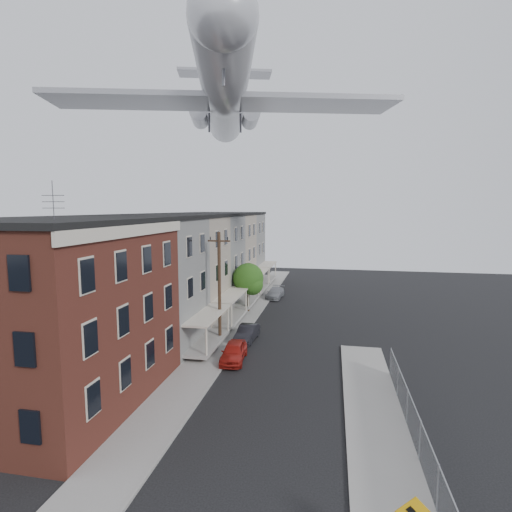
# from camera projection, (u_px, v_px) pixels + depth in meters

# --- Properties ---
(sidewalk_left) EXTENTS (3.00, 62.00, 0.12)m
(sidewalk_left) POSITION_uv_depth(u_px,v_px,m) (239.00, 322.00, 38.01)
(sidewalk_left) COLOR gray
(sidewalk_left) RESTS_ON ground
(sidewalk_right) EXTENTS (3.00, 26.00, 0.12)m
(sidewalk_right) POSITION_uv_depth(u_px,v_px,m) (380.00, 443.00, 18.39)
(sidewalk_right) COLOR gray
(sidewalk_right) RESTS_ON ground
(curb_left) EXTENTS (0.15, 62.00, 0.14)m
(curb_left) POSITION_uv_depth(u_px,v_px,m) (253.00, 323.00, 37.74)
(curb_left) COLOR gray
(curb_left) RESTS_ON ground
(curb_right) EXTENTS (0.15, 26.00, 0.14)m
(curb_right) POSITION_uv_depth(u_px,v_px,m) (348.00, 440.00, 18.66)
(curb_right) COLOR gray
(curb_right) RESTS_ON ground
(corner_building) EXTENTS (10.31, 12.30, 12.15)m
(corner_building) POSITION_uv_depth(u_px,v_px,m) (53.00, 312.00, 22.05)
(corner_building) COLOR #371A11
(corner_building) RESTS_ON ground
(row_house_a) EXTENTS (11.98, 7.00, 10.30)m
(row_house_a) POSITION_uv_depth(u_px,v_px,m) (136.00, 281.00, 31.31)
(row_house_a) COLOR #626260
(row_house_a) RESTS_ON ground
(row_house_b) EXTENTS (11.98, 7.00, 10.30)m
(row_house_b) POSITION_uv_depth(u_px,v_px,m) (171.00, 268.00, 38.13)
(row_house_b) COLOR #74685B
(row_house_b) RESTS_ON ground
(row_house_c) EXTENTS (11.98, 7.00, 10.30)m
(row_house_c) POSITION_uv_depth(u_px,v_px,m) (196.00, 259.00, 44.96)
(row_house_c) COLOR #626260
(row_house_c) RESTS_ON ground
(row_house_d) EXTENTS (11.98, 7.00, 10.30)m
(row_house_d) POSITION_uv_depth(u_px,v_px,m) (214.00, 253.00, 51.78)
(row_house_d) COLOR #74685B
(row_house_d) RESTS_ON ground
(row_house_e) EXTENTS (11.98, 7.00, 10.30)m
(row_house_e) POSITION_uv_depth(u_px,v_px,m) (228.00, 247.00, 58.61)
(row_house_e) COLOR #626260
(row_house_e) RESTS_ON ground
(chainlink_fence) EXTENTS (0.06, 18.06, 1.90)m
(chainlink_fence) POSITION_uv_depth(u_px,v_px,m) (420.00, 440.00, 17.02)
(chainlink_fence) COLOR gray
(chainlink_fence) RESTS_ON ground
(utility_pole) EXTENTS (1.80, 0.26, 9.00)m
(utility_pole) POSITION_uv_depth(u_px,v_px,m) (219.00, 286.00, 31.63)
(utility_pole) COLOR black
(utility_pole) RESTS_ON ground
(street_tree) EXTENTS (3.22, 3.20, 5.20)m
(street_tree) POSITION_uv_depth(u_px,v_px,m) (249.00, 280.00, 41.39)
(street_tree) COLOR black
(street_tree) RESTS_ON ground
(car_near) EXTENTS (1.88, 4.08, 1.35)m
(car_near) POSITION_uv_depth(u_px,v_px,m) (234.00, 352.00, 28.39)
(car_near) COLOR #A91D15
(car_near) RESTS_ON ground
(car_mid) EXTENTS (1.57, 3.95, 1.28)m
(car_mid) POSITION_uv_depth(u_px,v_px,m) (247.00, 333.00, 32.78)
(car_mid) COLOR black
(car_mid) RESTS_ON ground
(car_far) EXTENTS (2.10, 4.43, 1.25)m
(car_far) POSITION_uv_depth(u_px,v_px,m) (275.00, 293.00, 48.43)
(car_far) COLOR gray
(car_far) RESTS_ON ground
(airplane) EXTENTS (25.54, 29.20, 8.42)m
(airplane) POSITION_uv_depth(u_px,v_px,m) (225.00, 95.00, 31.42)
(airplane) COLOR silver
(airplane) RESTS_ON ground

